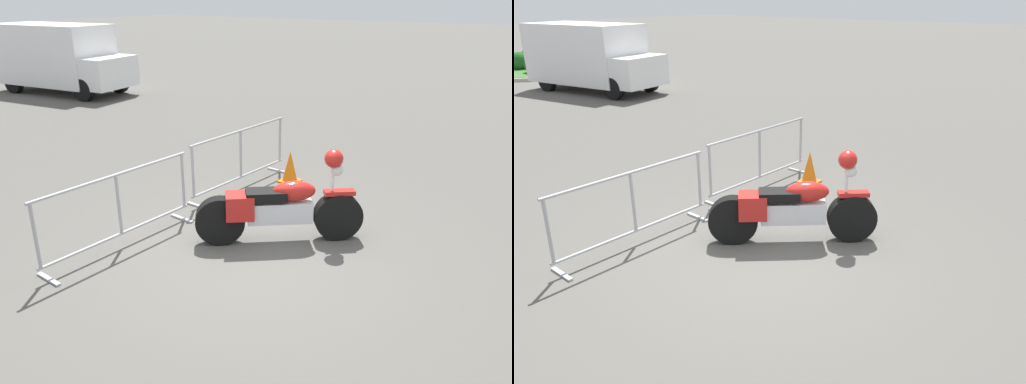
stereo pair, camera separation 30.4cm
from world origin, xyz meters
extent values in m
plane|color=#54514C|center=(0.00, 0.00, 0.00)|extent=(120.00, 120.00, 0.00)
cylinder|color=black|center=(1.06, -0.70, 0.34)|extent=(0.59, 0.65, 0.69)
cylinder|color=black|center=(0.00, 0.58, 0.34)|extent=(0.59, 0.65, 0.69)
cube|color=silver|center=(0.53, -0.06, 0.45)|extent=(0.77, 0.86, 0.30)
ellipsoid|color=#B21E19|center=(0.66, -0.21, 0.75)|extent=(0.60, 0.64, 0.28)
cube|color=black|center=(0.41, 0.09, 0.71)|extent=(0.59, 0.62, 0.13)
cube|color=#B21E19|center=(0.18, 0.37, 0.56)|extent=(0.51, 0.52, 0.34)
cube|color=#B21E19|center=(1.06, -0.70, 0.71)|extent=(0.39, 0.42, 0.06)
cylinder|color=silver|center=(1.00, -0.61, 0.85)|extent=(0.06, 0.06, 0.48)
sphere|color=silver|center=(1.03, -0.66, 1.04)|extent=(0.17, 0.17, 0.17)
sphere|color=#B21E19|center=(1.00, -0.61, 1.20)|extent=(0.26, 0.26, 0.26)
cylinder|color=#9EA0A5|center=(-0.85, 1.63, 1.05)|extent=(2.49, 0.18, 0.04)
cylinder|color=#9EA0A5|center=(-0.85, 1.63, 0.20)|extent=(2.49, 0.18, 0.04)
cylinder|color=#9EA0A5|center=(-2.04, 1.69, 0.62)|extent=(0.05, 0.05, 0.85)
cylinder|color=#9EA0A5|center=(-0.85, 1.63, 0.62)|extent=(0.05, 0.05, 0.85)
cylinder|color=#9EA0A5|center=(0.34, 1.56, 0.62)|extent=(0.05, 0.05, 0.85)
cube|color=#9EA0A5|center=(-1.97, 1.69, 0.01)|extent=(0.08, 0.44, 0.03)
cube|color=#9EA0A5|center=(0.27, 1.56, 0.01)|extent=(0.08, 0.44, 0.03)
cylinder|color=#9EA0A5|center=(1.91, 1.63, 1.05)|extent=(2.49, 0.18, 0.04)
cylinder|color=#9EA0A5|center=(1.91, 1.63, 0.20)|extent=(2.49, 0.18, 0.04)
cylinder|color=#9EA0A5|center=(0.72, 1.69, 0.62)|extent=(0.05, 0.05, 0.85)
cylinder|color=#9EA0A5|center=(1.91, 1.63, 0.62)|extent=(0.05, 0.05, 0.85)
cylinder|color=#9EA0A5|center=(3.11, 1.56, 0.62)|extent=(0.05, 0.05, 0.85)
cube|color=#9EA0A5|center=(0.79, 1.69, 0.01)|extent=(0.08, 0.44, 0.03)
cube|color=#9EA0A5|center=(3.04, 1.56, 0.01)|extent=(0.08, 0.44, 0.03)
cube|color=white|center=(5.85, 12.64, 1.31)|extent=(2.55, 4.34, 2.00)
cube|color=white|center=(6.20, 10.17, 0.84)|extent=(2.01, 1.15, 1.00)
cylinder|color=black|center=(6.97, 10.68, 0.36)|extent=(0.34, 0.75, 0.72)
cylinder|color=black|center=(5.31, 10.45, 0.36)|extent=(0.34, 0.75, 0.72)
cylinder|color=black|center=(6.52, 13.95, 0.36)|extent=(0.34, 0.75, 0.72)
cylinder|color=black|center=(4.85, 13.72, 0.36)|extent=(0.34, 0.75, 0.72)
cylinder|color=#ADA89E|center=(6.68, 17.93, 0.07)|extent=(4.19, 4.19, 0.14)
cylinder|color=#38662D|center=(6.68, 17.93, 0.15)|extent=(3.86, 3.86, 0.02)
sphere|color=#1E511E|center=(6.40, 17.43, 0.47)|extent=(0.77, 0.77, 0.77)
sphere|color=#1E511E|center=(6.56, 18.91, 0.49)|extent=(0.82, 0.82, 0.82)
sphere|color=#1E511E|center=(7.11, 18.85, 0.56)|extent=(0.98, 0.98, 0.98)
sphere|color=#33702D|center=(6.53, 17.07, 0.57)|extent=(1.02, 1.02, 1.02)
cube|color=orange|center=(2.66, 1.05, 0.01)|extent=(0.34, 0.34, 0.03)
cone|color=orange|center=(2.66, 1.05, 0.31)|extent=(0.28, 0.28, 0.56)
camera|label=1|loc=(-4.85, -3.40, 3.26)|focal=35.00mm
camera|label=2|loc=(-4.68, -3.64, 3.26)|focal=35.00mm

